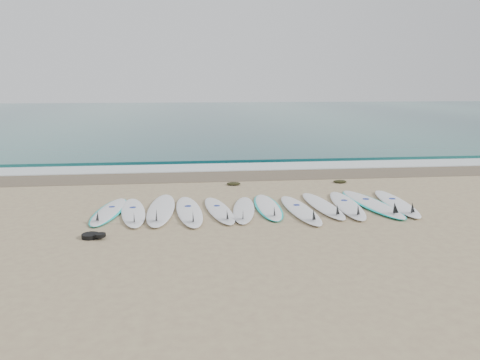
{
  "coord_description": "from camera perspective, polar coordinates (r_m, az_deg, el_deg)",
  "views": [
    {
      "loc": [
        -1.58,
        -10.13,
        2.84
      ],
      "look_at": [
        -0.22,
        1.52,
        0.4
      ],
      "focal_mm": 35.0,
      "sensor_mm": 36.0,
      "label": 1
    }
  ],
  "objects": [
    {
      "name": "surfboard_9",
      "position": [
        11.15,
        12.97,
        -3.0
      ],
      "size": [
        0.8,
        2.7,
        0.34
      ],
      "rotation": [
        0.0,
        0.0,
        -0.09
      ],
      "color": "white",
      "rests_on": "ground"
    },
    {
      "name": "ocean",
      "position": [
        42.75,
        -4.57,
        7.92
      ],
      "size": [
        120.0,
        55.0,
        0.03
      ],
      "primitive_type": "cube",
      "color": "#185656",
      "rests_on": "ground"
    },
    {
      "name": "seaweed_far",
      "position": [
        13.87,
        12.09,
        -0.17
      ],
      "size": [
        0.39,
        0.3,
        0.08
      ],
      "primitive_type": "ellipsoid",
      "color": "black",
      "rests_on": "ground"
    },
    {
      "name": "seaweed_near",
      "position": [
        13.26,
        -0.79,
        -0.44
      ],
      "size": [
        0.39,
        0.31,
        0.08
      ],
      "primitive_type": "ellipsoid",
      "color": "black",
      "rests_on": "ground"
    },
    {
      "name": "surfboard_5",
      "position": [
        10.5,
        0.46,
        -3.64
      ],
      "size": [
        0.81,
        2.36,
        0.3
      ],
      "rotation": [
        0.0,
        0.0,
        -0.14
      ],
      "color": "white",
      "rests_on": "ground"
    },
    {
      "name": "surfboard_4",
      "position": [
        10.46,
        -2.52,
        -3.71
      ],
      "size": [
        0.8,
        2.43,
        0.31
      ],
      "rotation": [
        0.0,
        0.0,
        0.13
      ],
      "color": "white",
      "rests_on": "ground"
    },
    {
      "name": "surfboard_7",
      "position": [
        10.55,
        7.42,
        -3.64
      ],
      "size": [
        0.69,
        2.61,
        0.33
      ],
      "rotation": [
        0.0,
        0.0,
        0.06
      ],
      "color": "white",
      "rests_on": "ground"
    },
    {
      "name": "surfboard_2",
      "position": [
        10.63,
        -9.63,
        -3.57
      ],
      "size": [
        0.7,
        2.84,
        0.36
      ],
      "rotation": [
        0.0,
        0.0,
        -0.04
      ],
      "color": "white",
      "rests_on": "ground"
    },
    {
      "name": "surfboard_6",
      "position": [
        10.79,
        3.45,
        -3.29
      ],
      "size": [
        0.62,
        2.4,
        0.3
      ],
      "rotation": [
        0.0,
        0.0,
        -0.02
      ],
      "color": "white",
      "rests_on": "ground"
    },
    {
      "name": "ground",
      "position": [
        10.64,
        2.15,
        -3.74
      ],
      "size": [
        120.0,
        120.0,
        0.0
      ],
      "primitive_type": "plane",
      "color": "tan"
    },
    {
      "name": "surfboard_1",
      "position": [
        10.55,
        -12.89,
        -3.85
      ],
      "size": [
        0.83,
        2.53,
        0.32
      ],
      "rotation": [
        0.0,
        0.0,
        0.13
      ],
      "color": "white",
      "rests_on": "ground"
    },
    {
      "name": "leash_coil",
      "position": [
        9.19,
        -17.52,
        -6.5
      ],
      "size": [
        0.46,
        0.36,
        0.11
      ],
      "color": "black",
      "rests_on": "ground"
    },
    {
      "name": "wet_sand_band",
      "position": [
        14.6,
        -0.31,
        0.55
      ],
      "size": [
        120.0,
        1.8,
        0.01
      ],
      "primitive_type": "cube",
      "color": "brown",
      "rests_on": "ground"
    },
    {
      "name": "wave_crest",
      "position": [
        17.43,
        -1.36,
        2.53
      ],
      "size": [
        120.0,
        1.0,
        0.1
      ],
      "primitive_type": "cube",
      "color": "#185656",
      "rests_on": "ground"
    },
    {
      "name": "surfboard_0",
      "position": [
        10.8,
        -15.71,
        -3.7
      ],
      "size": [
        0.83,
        2.4,
        0.3
      ],
      "rotation": [
        0.0,
        0.0,
        -0.11
      ],
      "color": "silver",
      "rests_on": "ground"
    },
    {
      "name": "surfboard_3",
      "position": [
        10.42,
        -6.2,
        -3.8
      ],
      "size": [
        0.75,
        2.67,
        0.34
      ],
      "rotation": [
        0.0,
        0.0,
        0.08
      ],
      "color": "white",
      "rests_on": "ground"
    },
    {
      "name": "surfboard_8",
      "position": [
        11.0,
        10.13,
        -3.09
      ],
      "size": [
        0.68,
        2.53,
        0.32
      ],
      "rotation": [
        0.0,
        0.0,
        0.06
      ],
      "color": "white",
      "rests_on": "ground"
    },
    {
      "name": "foam_band",
      "position": [
        15.96,
        -0.86,
        1.57
      ],
      "size": [
        120.0,
        1.4,
        0.04
      ],
      "primitive_type": "cube",
      "color": "silver",
      "rests_on": "ground"
    },
    {
      "name": "surfboard_10",
      "position": [
        11.44,
        15.83,
        -2.8
      ],
      "size": [
        0.99,
        2.83,
        0.35
      ],
      "rotation": [
        0.0,
        0.0,
        0.12
      ],
      "color": "white",
      "rests_on": "ground"
    },
    {
      "name": "surfboard_11",
      "position": [
        11.63,
        18.61,
        -2.71
      ],
      "size": [
        0.76,
        2.68,
        0.34
      ],
      "rotation": [
        0.0,
        0.0,
        -0.08
      ],
      "color": "white",
      "rests_on": "ground"
    }
  ]
}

